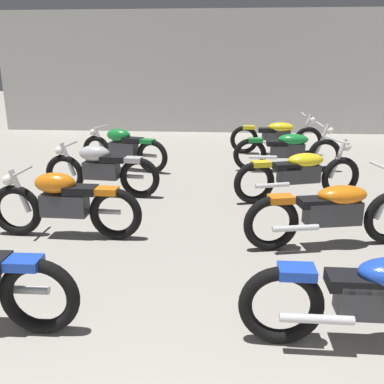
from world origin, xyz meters
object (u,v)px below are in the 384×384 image
Objects in this scene: motorcycle_right_row_4 at (288,149)px; motorcycle_right_row_2 at (334,211)px; motorcycle_left_row_2 at (64,203)px; motorcycle_left_row_3 at (101,169)px; motorcycle_left_row_4 at (123,148)px; motorcycle_right_row_5 at (277,136)px; motorcycle_right_row_3 at (300,173)px; motorcycle_right_row_1 at (383,297)px.

motorcycle_right_row_2 is at bearing -89.39° from motorcycle_right_row_4.
motorcycle_left_row_2 is 1.00× the size of motorcycle_left_row_3.
motorcycle_right_row_5 is at bearing 28.33° from motorcycle_left_row_4.
motorcycle_right_row_3 is 1.87m from motorcycle_right_row_4.
motorcycle_right_row_2 and motorcycle_right_row_3 have the same top height.
motorcycle_left_row_3 is 0.91× the size of motorcycle_right_row_5.
motorcycle_left_row_2 is 0.91× the size of motorcycle_right_row_5.
motorcycle_right_row_1 and motorcycle_right_row_3 have the same top height.
motorcycle_left_row_3 is 3.23m from motorcycle_right_row_3.
motorcycle_left_row_2 is at bearing -88.88° from motorcycle_left_row_4.
motorcycle_right_row_2 is at bearing -0.60° from motorcycle_left_row_2.
motorcycle_right_row_5 is (0.02, 3.49, 0.00)m from motorcycle_right_row_3.
motorcycle_right_row_4 is at bearing 90.61° from motorcycle_right_row_2.
motorcycle_right_row_3 and motorcycle_right_row_5 have the same top height.
motorcycle_left_row_4 is at bearing 152.24° from motorcycle_right_row_3.
motorcycle_left_row_3 is 3.79m from motorcycle_right_row_2.
motorcycle_right_row_3 is 0.97× the size of motorcycle_right_row_4.
motorcycle_right_row_1 and motorcycle_right_row_5 have the same top height.
motorcycle_left_row_4 is 0.88× the size of motorcycle_right_row_4.
motorcycle_right_row_5 is (-0.05, 1.63, 0.00)m from motorcycle_right_row_4.
motorcycle_right_row_4 is (3.30, 1.88, -0.01)m from motorcycle_left_row_3.
motorcycle_right_row_4 is (3.27, 3.63, -0.01)m from motorcycle_left_row_2.
motorcycle_left_row_2 is at bearing -88.97° from motorcycle_left_row_3.
motorcycle_left_row_3 is 1.03× the size of motorcycle_left_row_4.
motorcycle_left_row_4 is 0.88× the size of motorcycle_right_row_1.
motorcycle_right_row_4 is at bearing -88.28° from motorcycle_right_row_5.
motorcycle_right_row_1 is at bearing -48.59° from motorcycle_left_row_3.
motorcycle_right_row_1 is 1.92m from motorcycle_right_row_2.
motorcycle_right_row_1 is 3.72m from motorcycle_right_row_3.
motorcycle_right_row_3 is (-0.03, 3.72, 0.00)m from motorcycle_right_row_1.
motorcycle_right_row_2 is 0.99× the size of motorcycle_right_row_4.
motorcycle_right_row_1 and motorcycle_right_row_4 have the same top height.
motorcycle_right_row_3 is at bearing 28.83° from motorcycle_left_row_2.
motorcycle_right_row_1 is (3.23, -1.95, -0.01)m from motorcycle_left_row_2.
motorcycle_right_row_4 is 1.63m from motorcycle_right_row_5.
motorcycle_right_row_4 is (3.34, 0.14, -0.01)m from motorcycle_left_row_4.
motorcycle_right_row_3 reaches higher than motorcycle_left_row_2.
motorcycle_right_row_2 is at bearing -89.05° from motorcycle_right_row_5.
motorcycle_right_row_3 is at bearing -92.21° from motorcycle_right_row_4.
motorcycle_left_row_4 is 6.36m from motorcycle_right_row_1.
motorcycle_left_row_2 is 4.88m from motorcycle_right_row_4.
motorcycle_right_row_2 is (3.31, -0.03, -0.01)m from motorcycle_left_row_2.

